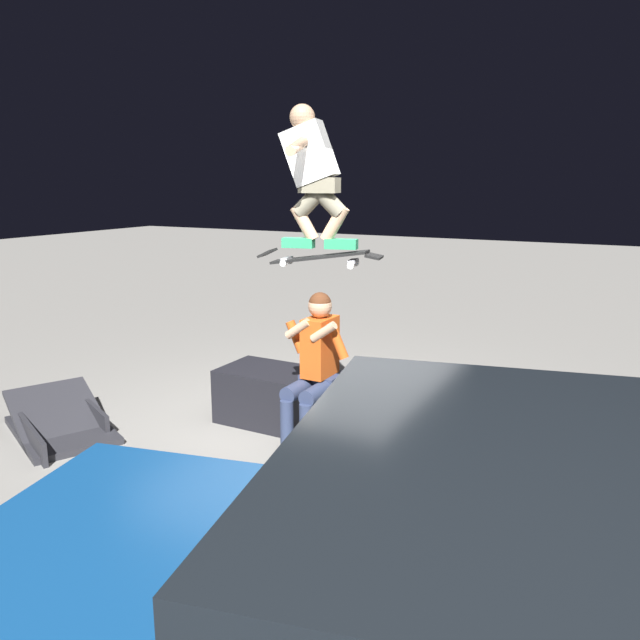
{
  "coord_description": "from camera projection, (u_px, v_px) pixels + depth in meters",
  "views": [
    {
      "loc": [
        -2.61,
        4.73,
        2.25
      ],
      "look_at": [
        -0.26,
        0.19,
        1.11
      ],
      "focal_mm": 35.2,
      "sensor_mm": 36.0,
      "label": 1
    }
  ],
  "objects": [
    {
      "name": "person_sitting_on_ledge",
      "position": [
        314.0,
        364.0,
        5.22
      ],
      "size": [
        0.59,
        0.75,
        1.35
      ],
      "color": "#2D3856",
      "rests_on": "ground"
    },
    {
      "name": "kicker_ramp",
      "position": [
        62.0,
        426.0,
        5.71
      ],
      "size": [
        1.38,
        1.18,
        0.43
      ],
      "color": "#28282D",
      "rests_on": "ground"
    },
    {
      "name": "ledge_box_main",
      "position": [
        310.0,
        403.0,
        5.76
      ],
      "size": [
        1.81,
        0.65,
        0.51
      ],
      "primitive_type": "cube",
      "rotation": [
        0.0,
        0.0,
        -0.02
      ],
      "color": "black",
      "rests_on": "ground"
    },
    {
      "name": "skateboard",
      "position": [
        320.0,
        257.0,
        5.09
      ],
      "size": [
        1.04,
        0.4,
        0.14
      ],
      "color": "black"
    },
    {
      "name": "ground_plane",
      "position": [
        304.0,
        431.0,
        5.76
      ],
      "size": [
        40.0,
        40.0,
        0.0
      ],
      "primitive_type": "plane",
      "color": "gray"
    },
    {
      "name": "skater_airborne",
      "position": [
        313.0,
        170.0,
        4.95
      ],
      "size": [
        0.64,
        0.88,
        1.12
      ],
      "color": "#2D9E66"
    }
  ]
}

